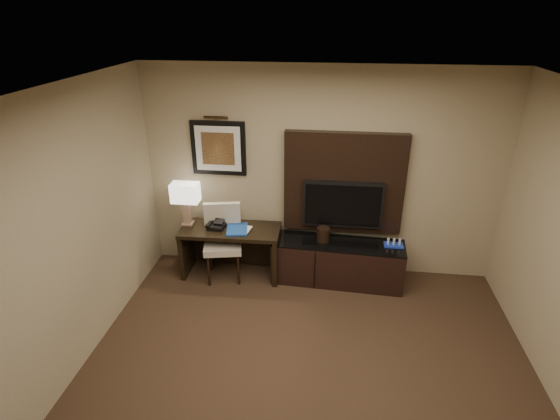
% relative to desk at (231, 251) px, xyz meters
% --- Properties ---
extents(floor, '(4.50, 5.00, 0.01)m').
position_rel_desk_xyz_m(floor, '(1.12, -2.15, -0.35)').
color(floor, '#322116').
rests_on(floor, ground).
extents(ceiling, '(4.50, 5.00, 0.01)m').
position_rel_desk_xyz_m(ceiling, '(1.12, -2.15, 2.36)').
color(ceiling, silver).
rests_on(ceiling, wall_back).
extents(wall_back, '(4.50, 0.01, 2.70)m').
position_rel_desk_xyz_m(wall_back, '(1.12, 0.35, 1.01)').
color(wall_back, tan).
rests_on(wall_back, floor).
extents(wall_left, '(0.01, 5.00, 2.70)m').
position_rel_desk_xyz_m(wall_left, '(-1.13, -2.15, 1.01)').
color(wall_left, tan).
rests_on(wall_left, floor).
extents(desk, '(1.29, 0.58, 0.68)m').
position_rel_desk_xyz_m(desk, '(0.00, 0.00, 0.00)').
color(desk, black).
rests_on(desk, floor).
extents(credenza, '(1.68, 0.55, 0.57)m').
position_rel_desk_xyz_m(credenza, '(1.39, -0.00, -0.06)').
color(credenza, black).
rests_on(credenza, floor).
extents(tv_wall_panel, '(1.50, 0.12, 1.30)m').
position_rel_desk_xyz_m(tv_wall_panel, '(1.42, 0.29, 0.93)').
color(tv_wall_panel, black).
rests_on(tv_wall_panel, wall_back).
extents(tv, '(1.00, 0.08, 0.60)m').
position_rel_desk_xyz_m(tv, '(1.42, 0.19, 0.68)').
color(tv, black).
rests_on(tv, tv_wall_panel).
extents(artwork, '(0.70, 0.04, 0.70)m').
position_rel_desk_xyz_m(artwork, '(-0.18, 0.33, 1.31)').
color(artwork, black).
rests_on(artwork, wall_back).
extents(picture_light, '(0.04, 0.04, 0.30)m').
position_rel_desk_xyz_m(picture_light, '(-0.18, 0.29, 1.71)').
color(picture_light, '#3E2914').
rests_on(picture_light, wall_back).
extents(desk_chair, '(0.57, 0.63, 0.99)m').
position_rel_desk_xyz_m(desk_chair, '(-0.08, -0.09, 0.15)').
color(desk_chair, beige).
rests_on(desk_chair, floor).
extents(table_lamp, '(0.39, 0.28, 0.57)m').
position_rel_desk_xyz_m(table_lamp, '(-0.58, 0.06, 0.63)').
color(table_lamp, '#A17C64').
rests_on(table_lamp, desk).
extents(desk_phone, '(0.23, 0.21, 0.10)m').
position_rel_desk_xyz_m(desk_phone, '(-0.18, -0.01, 0.39)').
color(desk_phone, black).
rests_on(desk_phone, desk).
extents(blue_folder, '(0.31, 0.38, 0.02)m').
position_rel_desk_xyz_m(blue_folder, '(0.10, -0.03, 0.35)').
color(blue_folder, '#18489E').
rests_on(blue_folder, desk).
extents(book, '(0.17, 0.05, 0.23)m').
position_rel_desk_xyz_m(book, '(0.10, -0.03, 0.46)').
color(book, '#B7A590').
rests_on(book, desk).
extents(ice_bucket, '(0.20, 0.20, 0.18)m').
position_rel_desk_xyz_m(ice_bucket, '(1.20, 0.02, 0.32)').
color(ice_bucket, black).
rests_on(ice_bucket, credenza).
extents(minibar_tray, '(0.24, 0.14, 0.08)m').
position_rel_desk_xyz_m(minibar_tray, '(2.08, 0.01, 0.27)').
color(minibar_tray, '#1C37B9').
rests_on(minibar_tray, credenza).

